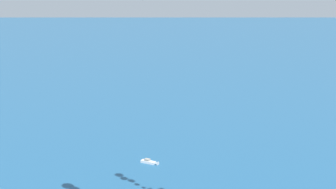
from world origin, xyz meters
name	(u,v)px	position (x,y,z in m)	size (l,w,h in m)	color
motorboat_ahead	(151,162)	(-61.23, 0.26, 0.52)	(5.24, 6.48, 1.94)	white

